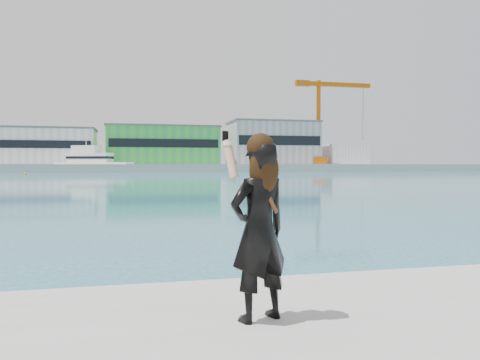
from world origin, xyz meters
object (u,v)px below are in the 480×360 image
at_px(dock_crane, 322,119).
at_px(buoy_near, 255,178).
at_px(woman, 259,225).
at_px(buoy_far, 26,175).
at_px(motor_yacht, 92,162).

distance_m(dock_crane, buoy_near, 71.16).
bearing_deg(woman, dock_crane, -134.16).
height_order(dock_crane, woman, dock_crane).
bearing_deg(buoy_near, woman, -104.93).
xyz_separation_m(buoy_far, woman, (20.81, -93.24, 1.61)).
distance_m(dock_crane, buoy_far, 80.69).
relative_size(motor_yacht, buoy_far, 38.43).
xyz_separation_m(dock_crane, motor_yacht, (-63.25, -5.19, -12.62)).
height_order(motor_yacht, buoy_near, motor_yacht).
xyz_separation_m(dock_crane, woman, (-52.88, -122.46, -13.46)).
bearing_deg(dock_crane, woman, -113.36).
bearing_deg(buoy_far, buoy_near, -38.80).
height_order(dock_crane, buoy_far, dock_crane).
distance_m(motor_yacht, woman, 117.73).
distance_m(motor_yacht, buoy_far, 26.31).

